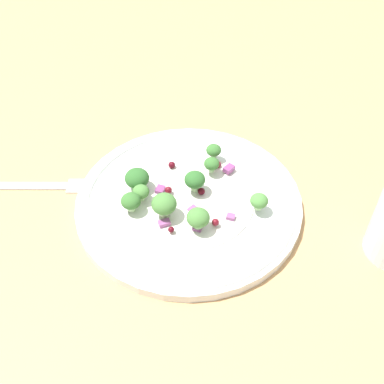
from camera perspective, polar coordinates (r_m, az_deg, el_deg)
ground_plane at (r=59.18cm, az=-1.47°, el=-3.50°), size 180.00×180.00×2.00cm
plate at (r=58.73cm, az=0.00°, el=-1.25°), size 27.37×27.37×1.70cm
dressing_pool at (r=58.41cm, az=0.00°, el=-0.96°), size 15.87×15.87×0.20cm
broccoli_floret_0 at (r=58.73cm, az=-6.72°, el=1.35°), size 2.97×2.97×3.01cm
broccoli_floret_1 at (r=57.73cm, az=0.75°, el=1.23°), size 2.53×2.53×2.56cm
broccoli_floret_2 at (r=56.55cm, az=7.90°, el=-1.06°), size 2.12×2.12×2.14cm
broccoli_floret_3 at (r=62.57cm, az=2.57°, el=4.91°), size 1.97×1.97×1.99cm
broccoli_floret_4 at (r=60.56cm, az=2.27°, el=3.34°), size 1.95×1.95×1.97cm
broccoli_floret_5 at (r=53.95cm, az=0.73°, el=-3.09°), size 2.63×2.63×2.66cm
broccoli_floret_6 at (r=55.23cm, az=-3.31°, el=-1.46°), size 2.94×2.94×2.97cm
broccoli_floret_7 at (r=56.34cm, az=-7.22°, el=-1.10°), size 2.34×2.34×2.37cm
broccoli_floret_8 at (r=57.44cm, az=-6.04°, el=0.00°), size 2.01×2.01×2.04cm
cranberry_0 at (r=54.52cm, az=-2.48°, el=-4.45°), size 0.71×0.71×0.71cm
cranberry_1 at (r=62.18cm, az=3.38°, el=3.09°), size 0.94×0.94×0.94cm
cranberry_2 at (r=55.06cm, az=2.74°, el=-3.62°), size 0.85×0.85×0.85cm
cranberry_3 at (r=58.74cm, az=1.11°, el=0.09°), size 0.90×0.90×0.90cm
cranberry_4 at (r=62.12cm, az=-2.40°, el=3.20°), size 0.90×0.90×0.90cm
cranberry_5 at (r=58.63cm, az=-2.79°, el=0.23°), size 0.88×0.88×0.88cm
onion_bit_0 at (r=57.22cm, az=0.07°, el=-2.01°), size 1.00×1.23×0.32cm
onion_bit_1 at (r=61.55cm, az=4.37°, el=2.77°), size 1.19×1.53×0.59cm
onion_bit_2 at (r=55.69cm, az=-3.56°, el=-3.51°), size 1.47×1.57×0.51cm
onion_bit_3 at (r=55.13cm, az=0.64°, el=-4.24°), size 1.21×1.09×0.35cm
onion_bit_4 at (r=59.30cm, az=-3.76°, el=0.29°), size 1.28×1.44×0.52cm
onion_bit_5 at (r=56.31cm, az=4.59°, el=-2.92°), size 1.16×1.05×0.46cm
fork at (r=64.92cm, az=-18.30°, el=0.74°), size 16.55×11.69×0.50cm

